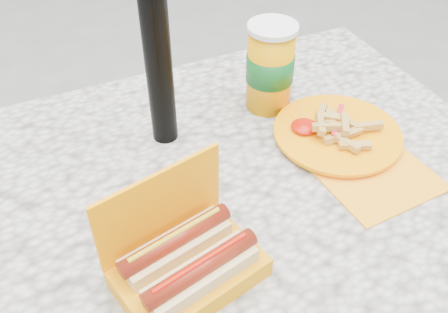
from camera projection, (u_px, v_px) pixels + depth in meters
name	position (u px, v px, depth m)	size (l,w,h in m)	color
picnic_table	(198.00, 226.00, 0.97)	(1.20, 0.80, 0.75)	beige
hotdog_box	(187.00, 263.00, 0.73)	(0.24, 0.18, 0.17)	#FF9200
fries_plate	(339.00, 136.00, 0.99)	(0.25, 0.35, 0.05)	#FF9F17
soda_cup	(270.00, 67.00, 1.02)	(0.10, 0.10, 0.19)	#E79500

